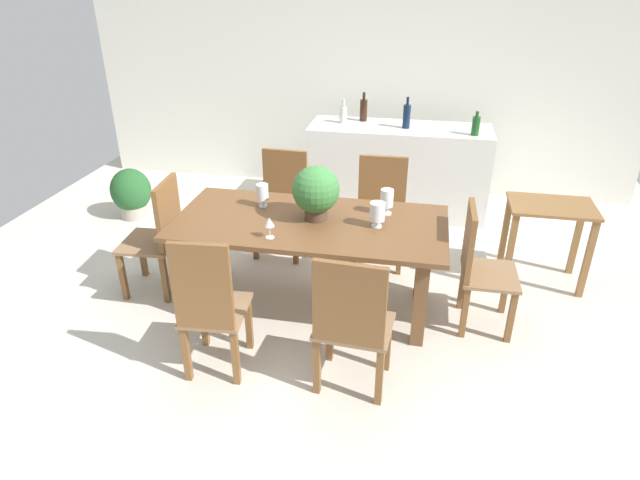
{
  "coord_description": "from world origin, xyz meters",
  "views": [
    {
      "loc": [
        0.79,
        -3.79,
        2.48
      ],
      "look_at": [
        0.05,
        -0.04,
        0.53
      ],
      "focal_mm": 30.39,
      "sensor_mm": 36.0,
      "label": 1
    }
  ],
  "objects_px": {
    "wine_glass": "(269,223)",
    "wine_bottle_dark": "(407,116)",
    "crystal_vase_center_near": "(387,199)",
    "dining_table": "(310,234)",
    "chair_near_right": "(351,321)",
    "crystal_vase_left": "(377,212)",
    "chair_head_end": "(160,232)",
    "chair_far_right": "(381,205)",
    "chair_near_left": "(210,304)",
    "chair_foot_end": "(478,263)",
    "wine_bottle_tall": "(343,114)",
    "side_table": "(549,224)",
    "wine_bottle_green": "(476,125)",
    "kitchen_counter": "(397,170)",
    "chair_far_left": "(283,197)",
    "flower_centerpiece": "(316,191)",
    "wine_bottle_clear": "(364,110)",
    "potted_plant_floor": "(131,193)",
    "crystal_vase_right": "(263,193)"
  },
  "relations": [
    {
      "from": "chair_far_right",
      "to": "chair_head_end",
      "type": "xyz_separation_m",
      "value": [
        -1.71,
        -0.92,
        0.01
      ]
    },
    {
      "from": "chair_near_right",
      "to": "wine_bottle_green",
      "type": "distance_m",
      "value": 2.97
    },
    {
      "from": "dining_table",
      "to": "chair_near_left",
      "type": "bearing_deg",
      "value": -115.9
    },
    {
      "from": "chair_near_right",
      "to": "crystal_vase_left",
      "type": "relative_size",
      "value": 5.21
    },
    {
      "from": "chair_foot_end",
      "to": "potted_plant_floor",
      "type": "xyz_separation_m",
      "value": [
        -3.52,
        1.32,
        -0.25
      ]
    },
    {
      "from": "wine_bottle_tall",
      "to": "side_table",
      "type": "distance_m",
      "value": 2.42
    },
    {
      "from": "chair_head_end",
      "to": "wine_bottle_dark",
      "type": "relative_size",
      "value": 3.05
    },
    {
      "from": "crystal_vase_center_near",
      "to": "chair_near_right",
      "type": "bearing_deg",
      "value": -94.81
    },
    {
      "from": "wine_bottle_tall",
      "to": "chair_far_left",
      "type": "bearing_deg",
      "value": -107.88
    },
    {
      "from": "chair_foot_end",
      "to": "chair_far_right",
      "type": "distance_m",
      "value": 1.23
    },
    {
      "from": "crystal_vase_center_near",
      "to": "wine_bottle_green",
      "type": "relative_size",
      "value": 0.84
    },
    {
      "from": "dining_table",
      "to": "wine_glass",
      "type": "xyz_separation_m",
      "value": [
        -0.22,
        -0.33,
        0.23
      ]
    },
    {
      "from": "wine_glass",
      "to": "chair_far_left",
      "type": "bearing_deg",
      "value": 100.83
    },
    {
      "from": "chair_near_right",
      "to": "potted_plant_floor",
      "type": "bearing_deg",
      "value": -35.79
    },
    {
      "from": "chair_far_right",
      "to": "kitchen_counter",
      "type": "xyz_separation_m",
      "value": [
        0.08,
        1.12,
        -0.05
      ]
    },
    {
      "from": "chair_far_right",
      "to": "wine_bottle_tall",
      "type": "bearing_deg",
      "value": 113.26
    },
    {
      "from": "chair_head_end",
      "to": "potted_plant_floor",
      "type": "xyz_separation_m",
      "value": [
        -1.01,
        1.31,
        -0.26
      ]
    },
    {
      "from": "crystal_vase_center_near",
      "to": "dining_table",
      "type": "bearing_deg",
      "value": -156.79
    },
    {
      "from": "wine_glass",
      "to": "wine_bottle_dark",
      "type": "bearing_deg",
      "value": 70.9
    },
    {
      "from": "chair_foot_end",
      "to": "dining_table",
      "type": "bearing_deg",
      "value": 89.66
    },
    {
      "from": "chair_near_left",
      "to": "chair_foot_end",
      "type": "bearing_deg",
      "value": -156.08
    },
    {
      "from": "crystal_vase_right",
      "to": "chair_head_end",
      "type": "bearing_deg",
      "value": -167.4
    },
    {
      "from": "chair_foot_end",
      "to": "chair_near_left",
      "type": "xyz_separation_m",
      "value": [
        -1.71,
        -0.93,
        0.02
      ]
    },
    {
      "from": "dining_table",
      "to": "wine_bottle_clear",
      "type": "bearing_deg",
      "value": 86.85
    },
    {
      "from": "chair_far_right",
      "to": "side_table",
      "type": "bearing_deg",
      "value": -8.58
    },
    {
      "from": "wine_bottle_clear",
      "to": "chair_far_left",
      "type": "bearing_deg",
      "value": -114.1
    },
    {
      "from": "chair_head_end",
      "to": "wine_glass",
      "type": "bearing_deg",
      "value": 67.85
    },
    {
      "from": "crystal_vase_right",
      "to": "side_table",
      "type": "xyz_separation_m",
      "value": [
        2.3,
        0.56,
        -0.33
      ]
    },
    {
      "from": "crystal_vase_left",
      "to": "side_table",
      "type": "height_order",
      "value": "crystal_vase_left"
    },
    {
      "from": "chair_foot_end",
      "to": "side_table",
      "type": "distance_m",
      "value": 0.97
    },
    {
      "from": "chair_foot_end",
      "to": "wine_bottle_clear",
      "type": "xyz_separation_m",
      "value": [
        -1.14,
        2.22,
        0.55
      ]
    },
    {
      "from": "chair_head_end",
      "to": "wine_bottle_tall",
      "type": "xyz_separation_m",
      "value": [
        1.17,
        2.09,
        0.51
      ]
    },
    {
      "from": "wine_glass",
      "to": "wine_bottle_clear",
      "type": "distance_m",
      "value": 2.58
    },
    {
      "from": "chair_foot_end",
      "to": "flower_centerpiece",
      "type": "bearing_deg",
      "value": 87.66
    },
    {
      "from": "crystal_vase_left",
      "to": "wine_glass",
      "type": "relative_size",
      "value": 1.22
    },
    {
      "from": "chair_near_left",
      "to": "wine_bottle_tall",
      "type": "height_order",
      "value": "wine_bottle_tall"
    },
    {
      "from": "chair_far_left",
      "to": "kitchen_counter",
      "type": "distance_m",
      "value": 1.51
    },
    {
      "from": "dining_table",
      "to": "wine_bottle_tall",
      "type": "distance_m",
      "value": 2.14
    },
    {
      "from": "chair_near_left",
      "to": "chair_head_end",
      "type": "relative_size",
      "value": 1.06
    },
    {
      "from": "crystal_vase_center_near",
      "to": "wine_glass",
      "type": "bearing_deg",
      "value": -143.61
    },
    {
      "from": "chair_far_right",
      "to": "crystal_vase_left",
      "type": "xyz_separation_m",
      "value": [
        0.05,
        -0.94,
        0.34
      ]
    },
    {
      "from": "chair_far_left",
      "to": "wine_glass",
      "type": "relative_size",
      "value": 6.18
    },
    {
      "from": "chair_foot_end",
      "to": "chair_far_right",
      "type": "relative_size",
      "value": 1.0
    },
    {
      "from": "crystal_vase_left",
      "to": "kitchen_counter",
      "type": "relative_size",
      "value": 0.1
    },
    {
      "from": "side_table",
      "to": "wine_bottle_clear",
      "type": "bearing_deg",
      "value": 140.15
    },
    {
      "from": "chair_far_left",
      "to": "wine_glass",
      "type": "distance_m",
      "value": 1.32
    },
    {
      "from": "chair_far_left",
      "to": "crystal_vase_right",
      "type": "bearing_deg",
      "value": -84.68
    },
    {
      "from": "chair_head_end",
      "to": "potted_plant_floor",
      "type": "relative_size",
      "value": 1.79
    },
    {
      "from": "chair_foot_end",
      "to": "kitchen_counter",
      "type": "height_order",
      "value": "chair_foot_end"
    },
    {
      "from": "dining_table",
      "to": "crystal_vase_center_near",
      "type": "distance_m",
      "value": 0.65
    }
  ]
}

